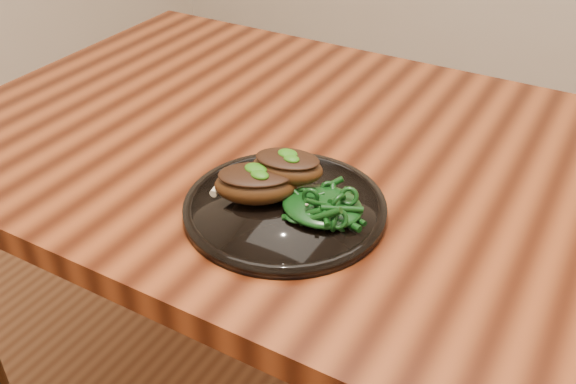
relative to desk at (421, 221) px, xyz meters
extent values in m
cube|color=black|center=(0.00, 0.00, 0.06)|extent=(1.60, 0.80, 0.04)
cylinder|color=#3B1F0D|center=(-0.74, 0.34, -0.31)|extent=(0.06, 0.06, 0.71)
cylinder|color=black|center=(-0.14, -0.18, 0.09)|extent=(0.27, 0.27, 0.02)
torus|color=black|center=(-0.14, -0.18, 0.09)|extent=(0.27, 0.27, 0.01)
cylinder|color=black|center=(-0.14, -0.18, 0.10)|extent=(0.18, 0.18, 0.00)
ellipsoid|color=#3C1F0B|center=(-0.17, -0.19, 0.12)|extent=(0.13, 0.12, 0.04)
ellipsoid|color=black|center=(-0.17, -0.19, 0.14)|extent=(0.12, 0.10, 0.01)
cylinder|color=beige|center=(-0.22, -0.20, 0.11)|extent=(0.02, 0.05, 0.01)
ellipsoid|color=#144607|center=(-0.17, -0.19, 0.14)|extent=(0.03, 0.02, 0.01)
ellipsoid|color=#3C1F0B|center=(-0.15, -0.16, 0.13)|extent=(0.11, 0.08, 0.04)
ellipsoid|color=black|center=(-0.15, -0.16, 0.15)|extent=(0.10, 0.07, 0.01)
cylinder|color=beige|center=(-0.19, -0.15, 0.13)|extent=(0.01, 0.05, 0.01)
ellipsoid|color=#144607|center=(-0.15, -0.16, 0.16)|extent=(0.03, 0.02, 0.01)
ellipsoid|color=#144607|center=(-0.17, -0.13, 0.10)|extent=(0.08, 0.05, 0.01)
ellipsoid|color=black|center=(-0.08, -0.18, 0.11)|extent=(0.11, 0.09, 0.02)
camera|label=1|loc=(0.22, -0.79, 0.59)|focal=40.00mm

